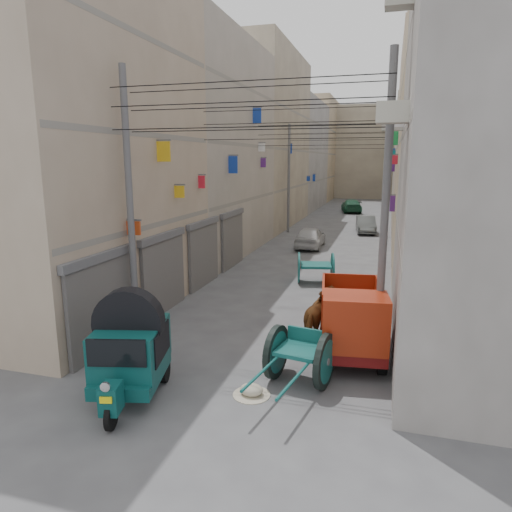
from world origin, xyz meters
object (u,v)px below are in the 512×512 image
at_px(auto_rickshaw, 130,348).
at_px(distant_car_grey, 366,224).
at_px(tonga_cart, 300,355).
at_px(second_cart, 316,267).
at_px(horse, 321,318).
at_px(distant_car_green, 351,206).
at_px(feed_sack, 251,390).
at_px(mini_truck, 352,325).
at_px(distant_car_white, 310,237).

height_order(auto_rickshaw, distant_car_grey, auto_rickshaw).
distance_m(tonga_cart, second_cart, 9.47).
bearing_deg(horse, distant_car_green, -85.99).
bearing_deg(feed_sack, second_cart, 90.73).
bearing_deg(second_cart, mini_truck, -86.17).
bearing_deg(mini_truck, horse, 133.08).
xyz_separation_m(feed_sack, distant_car_white, (-1.78, 18.72, 0.53)).
xyz_separation_m(auto_rickshaw, second_cart, (2.55, 11.09, -0.41)).
xyz_separation_m(distant_car_white, distant_car_green, (0.84, 21.17, 0.01)).
height_order(auto_rickshaw, tonga_cart, auto_rickshaw).
distance_m(tonga_cart, horse, 2.52).
relative_size(distant_car_grey, distant_car_green, 0.82).
relative_size(second_cart, distant_car_grey, 0.48).
bearing_deg(mini_truck, feed_sack, -135.36).
distance_m(auto_rickshaw, distant_car_green, 40.66).
xyz_separation_m(auto_rickshaw, mini_truck, (4.75, 3.40, -0.15)).
distance_m(second_cart, distant_car_grey, 15.60).
xyz_separation_m(tonga_cart, mini_truck, (1.12, 1.72, 0.29)).
bearing_deg(mini_truck, distant_car_grey, 84.53).
height_order(auto_rickshaw, distant_car_white, auto_rickshaw).
xyz_separation_m(horse, distant_car_white, (-2.88, 15.26, -0.15)).
bearing_deg(mini_truck, auto_rickshaw, -151.93).
distance_m(tonga_cart, mini_truck, 2.07).
distance_m(feed_sack, distant_car_green, 39.90).
distance_m(distant_car_grey, distant_car_green, 14.16).
bearing_deg(auto_rickshaw, second_cart, 63.02).
xyz_separation_m(second_cart, distant_car_grey, (1.39, 15.54, -0.11)).
xyz_separation_m(auto_rickshaw, feed_sack, (2.68, 0.74, -1.01)).
bearing_deg(second_cart, tonga_cart, -95.58).
height_order(auto_rickshaw, distant_car_green, auto_rickshaw).
relative_size(auto_rickshaw, tonga_cart, 0.91).
bearing_deg(second_cart, horse, -91.99).
distance_m(horse, distant_car_grey, 22.44).
bearing_deg(distant_car_grey, second_cart, -102.12).
distance_m(auto_rickshaw, tonga_cart, 4.03).
xyz_separation_m(mini_truck, feed_sack, (-2.07, -2.66, -0.86)).
bearing_deg(mini_truck, distant_car_white, 95.98).
relative_size(horse, distant_car_grey, 0.51).
xyz_separation_m(tonga_cart, distant_car_grey, (0.31, 24.95, -0.08)).
distance_m(tonga_cart, feed_sack, 1.45).
bearing_deg(horse, second_cart, -79.05).
bearing_deg(feed_sack, tonga_cart, 44.83).
height_order(mini_truck, second_cart, mini_truck).
distance_m(mini_truck, distant_car_green, 37.35).
relative_size(auto_rickshaw, feed_sack, 5.24).
bearing_deg(distant_car_white, feed_sack, 95.09).
distance_m(auto_rickshaw, horse, 5.66).
xyz_separation_m(tonga_cart, feed_sack, (-0.95, -0.94, -0.57)).
bearing_deg(auto_rickshaw, horse, 33.89).
xyz_separation_m(auto_rickshaw, distant_car_grey, (3.94, 26.63, -0.52)).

